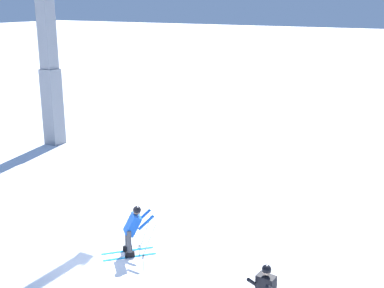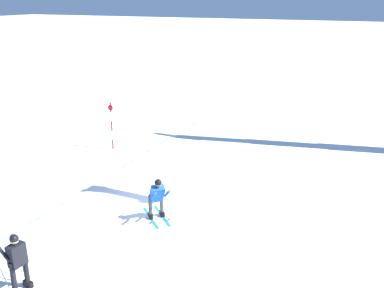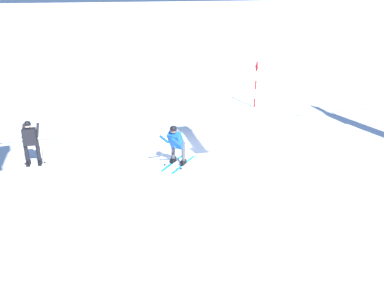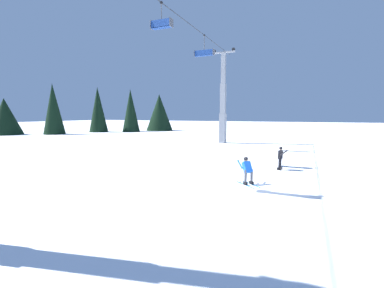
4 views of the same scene
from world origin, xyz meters
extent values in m
plane|color=white|center=(0.00, 0.00, 0.00)|extent=(260.00, 260.00, 0.00)
cube|color=#198CCC|center=(0.75, 1.09, 0.01)|extent=(1.14, 1.22, 0.01)
cube|color=black|center=(0.75, 1.09, 0.09)|extent=(0.27, 0.28, 0.16)
cylinder|color=#4C4C51|center=(0.75, 1.09, 0.51)|extent=(0.13, 0.13, 0.67)
cube|color=#198CCC|center=(1.05, 0.82, 0.01)|extent=(1.14, 1.22, 0.01)
cube|color=black|center=(1.05, 0.82, 0.09)|extent=(0.27, 0.28, 0.16)
cylinder|color=#4C4C51|center=(1.05, 0.82, 0.51)|extent=(0.13, 0.13, 0.67)
cube|color=blue|center=(1.00, 1.06, 0.95)|extent=(0.66, 0.67, 0.67)
sphere|color=#997051|center=(1.10, 1.17, 1.35)|extent=(0.22, 0.22, 0.22)
sphere|color=black|center=(1.10, 1.17, 1.39)|extent=(0.24, 0.24, 0.24)
cylinder|color=blue|center=(1.08, 1.48, 1.06)|extent=(0.40, 0.42, 0.44)
cylinder|color=gray|center=(1.08, 1.55, 0.45)|extent=(0.25, 0.43, 1.16)
cylinder|color=black|center=(0.92, 1.45, 0.05)|extent=(0.07, 0.07, 0.01)
cylinder|color=blue|center=(1.42, 1.17, 1.06)|extent=(0.40, 0.42, 0.44)
cylinder|color=gray|center=(1.48, 1.17, 0.45)|extent=(0.42, 0.28, 1.16)
cylinder|color=black|center=(1.39, 1.01, 0.05)|extent=(0.07, 0.07, 0.01)
cylinder|color=red|center=(-4.34, -4.40, 0.23)|extent=(0.07, 0.07, 0.46)
cylinder|color=white|center=(-4.34, -4.40, 0.69)|extent=(0.07, 0.07, 0.46)
cylinder|color=red|center=(-4.34, -4.40, 1.16)|extent=(0.07, 0.07, 0.46)
cylinder|color=white|center=(-4.34, -4.40, 1.62)|extent=(0.07, 0.07, 0.46)
cylinder|color=red|center=(-4.34, -4.40, 2.08)|extent=(0.07, 0.07, 0.46)
cylinder|color=red|center=(-4.33, -4.40, 2.06)|extent=(0.02, 0.28, 0.28)
cube|color=white|center=(5.93, -0.25, 0.01)|extent=(0.24, 1.68, 0.01)
cube|color=black|center=(5.93, -0.25, 0.09)|extent=(0.13, 0.29, 0.16)
cylinder|color=black|center=(5.93, -0.25, 0.56)|extent=(0.13, 0.13, 0.77)
cube|color=white|center=(5.55, -0.22, 0.01)|extent=(0.24, 1.68, 0.01)
cube|color=black|center=(5.55, -0.22, 0.09)|extent=(0.13, 0.29, 0.16)
cylinder|color=black|center=(5.55, -0.22, 0.56)|extent=(0.13, 0.13, 0.77)
cube|color=black|center=(5.74, -0.25, 1.06)|extent=(0.44, 0.32, 0.58)
sphere|color=beige|center=(5.74, -0.26, 1.47)|extent=(0.21, 0.21, 0.21)
sphere|color=black|center=(5.74, -0.26, 1.51)|extent=(0.22, 0.22, 0.22)
cylinder|color=black|center=(5.95, -0.48, 1.20)|extent=(0.13, 0.48, 0.41)
cylinder|color=gray|center=(5.99, -0.51, 0.52)|extent=(0.08, 0.39, 1.09)
cylinder|color=black|center=(6.06, -0.34, 0.05)|extent=(0.07, 0.07, 0.01)
cylinder|color=black|center=(5.49, -0.44, 1.20)|extent=(0.13, 0.48, 0.41)
cylinder|color=gray|center=(5.44, -0.46, 0.52)|extent=(0.15, 0.38, 1.09)
cylinder|color=black|center=(5.41, -0.28, 0.05)|extent=(0.07, 0.07, 0.01)
camera|label=1|loc=(9.37, -9.75, 7.32)|focal=47.05mm
camera|label=2|loc=(12.33, 7.54, 7.09)|focal=40.69mm
camera|label=3|loc=(3.54, 12.50, 5.79)|focal=35.19mm
camera|label=4|loc=(-13.40, -1.91, 3.84)|focal=24.87mm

